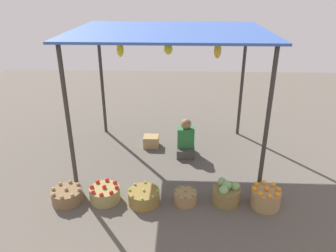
# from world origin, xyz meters

# --- Properties ---
(ground_plane) EXTENTS (14.00, 14.00, 0.00)m
(ground_plane) POSITION_xyz_m (0.00, 0.00, 0.00)
(ground_plane) COLOR #5C554B
(market_stall_structure) EXTENTS (3.42, 2.64, 2.52)m
(market_stall_structure) POSITION_xyz_m (0.00, 0.01, 2.34)
(market_stall_structure) COLOR #38332D
(market_stall_structure) RESTS_ON ground
(vendor_person) EXTENTS (0.36, 0.44, 0.78)m
(vendor_person) POSITION_xyz_m (0.33, 0.12, 0.30)
(vendor_person) COLOR #403F39
(vendor_person) RESTS_ON ground
(basket_potatoes) EXTENTS (0.49, 0.49, 0.27)m
(basket_potatoes) POSITION_xyz_m (-1.60, -1.56, 0.11)
(basket_potatoes) COLOR brown
(basket_potatoes) RESTS_ON ground
(basket_red_tomatoes) EXTENTS (0.49, 0.49, 0.29)m
(basket_red_tomatoes) POSITION_xyz_m (-0.99, -1.50, 0.12)
(basket_red_tomatoes) COLOR #95874F
(basket_red_tomatoes) RESTS_ON ground
(basket_limes) EXTENTS (0.51, 0.51, 0.27)m
(basket_limes) POSITION_xyz_m (-0.35, -1.55, 0.12)
(basket_limes) COLOR olive
(basket_limes) RESTS_ON ground
(basket_green_chilies) EXTENTS (0.37, 0.37, 0.24)m
(basket_green_chilies) POSITION_xyz_m (0.32, -1.52, 0.10)
(basket_green_chilies) COLOR #9D764B
(basket_green_chilies) RESTS_ON ground
(basket_cabbages) EXTENTS (0.45, 0.45, 0.39)m
(basket_cabbages) POSITION_xyz_m (0.98, -1.47, 0.17)
(basket_cabbages) COLOR olive
(basket_cabbages) RESTS_ON ground
(basket_oranges) EXTENTS (0.46, 0.46, 0.36)m
(basket_oranges) POSITION_xyz_m (1.58, -1.54, 0.16)
(basket_oranges) COLOR #A68352
(basket_oranges) RESTS_ON ground
(wooden_crate_near_vendor) EXTENTS (0.32, 0.28, 0.24)m
(wooden_crate_near_vendor) POSITION_xyz_m (-0.41, 0.44, 0.12)
(wooden_crate_near_vendor) COLOR #A98753
(wooden_crate_near_vendor) RESTS_ON ground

